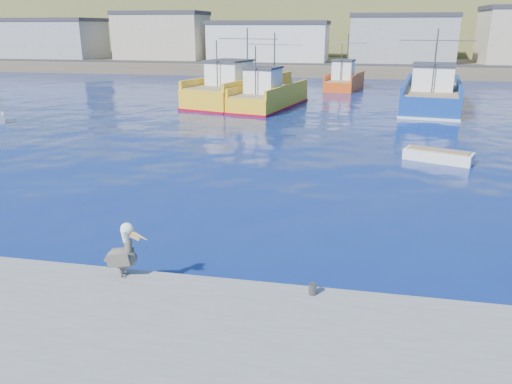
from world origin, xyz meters
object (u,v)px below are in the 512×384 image
(trawler_yellow_a, at_px, (239,90))
(trawler_blue, at_px, (431,95))
(trawler_yellow_b, at_px, (269,96))
(pelican, at_px, (123,254))
(boat_orange, at_px, (344,80))
(skiff_mid, at_px, (438,157))

(trawler_yellow_a, distance_m, trawler_blue, 17.32)
(trawler_blue, bearing_deg, trawler_yellow_b, -170.65)
(trawler_blue, relative_size, pelican, 9.04)
(boat_orange, bearing_deg, trawler_yellow_a, -126.63)
(trawler_blue, height_order, boat_orange, trawler_blue)
(trawler_yellow_a, height_order, skiff_mid, trawler_yellow_a)
(boat_orange, height_order, skiff_mid, boat_orange)
(trawler_yellow_b, distance_m, skiff_mid, 20.55)
(trawler_yellow_a, xyz_separation_m, pelican, (4.96, -35.26, -0.02))
(trawler_yellow_a, xyz_separation_m, skiff_mid, (15.33, -19.08, -0.93))
(trawler_yellow_a, xyz_separation_m, trawler_yellow_b, (3.25, -2.47, -0.17))
(trawler_blue, relative_size, skiff_mid, 3.75)
(trawler_blue, xyz_separation_m, skiff_mid, (-1.99, -18.92, -0.91))
(skiff_mid, bearing_deg, pelican, -122.66)
(boat_orange, xyz_separation_m, skiff_mid, (5.88, -31.79, -0.79))
(boat_orange, relative_size, pelican, 5.69)
(boat_orange, bearing_deg, pelican, -95.36)
(trawler_yellow_b, relative_size, skiff_mid, 3.04)
(trawler_blue, xyz_separation_m, pelican, (-12.37, -35.10, 0.00))
(trawler_yellow_b, height_order, boat_orange, trawler_yellow_b)
(boat_orange, height_order, pelican, boat_orange)
(trawler_yellow_b, bearing_deg, pelican, -87.02)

